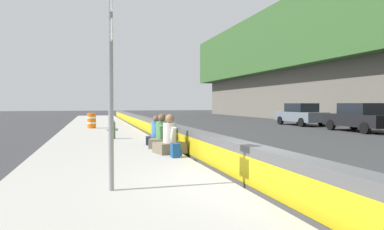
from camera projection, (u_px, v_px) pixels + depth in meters
The scene contains 12 objects.
ground_plane at pixel (255, 188), 6.75m from camera, with size 160.00×160.00×0.00m, color #353538.
sidewalk_strip at pixel (119, 195), 6.01m from camera, with size 80.00×4.40×0.14m, color #A8A59E.
jersey_barrier at pixel (255, 167), 6.74m from camera, with size 76.00×0.45×0.85m.
route_sign_post at pixel (111, 73), 5.98m from camera, with size 0.44×0.09×3.60m.
fire_hydrant at pixel (113, 129), 14.96m from camera, with size 0.26×0.46×0.88m.
seated_person_foreground at pixel (170, 141), 10.62m from camera, with size 0.91×1.01×1.21m.
seated_person_middle at pixel (162, 137), 11.90m from camera, with size 0.94×1.02×1.18m.
seated_person_rear at pixel (156, 135), 12.94m from camera, with size 0.76×0.86×1.08m.
backpack at pixel (176, 151), 9.77m from camera, with size 0.32×0.28×0.40m.
construction_barrel at pixel (92, 121), 21.39m from camera, with size 0.54×0.54×0.95m.
parked_car_third at pixel (360, 117), 20.41m from camera, with size 4.54×2.02×1.71m.
parked_car_fourth at pixel (301, 114), 26.30m from camera, with size 4.51×1.97×1.71m.
Camera 1 is at (-6.08, 3.08, 1.67)m, focal length 31.99 mm.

